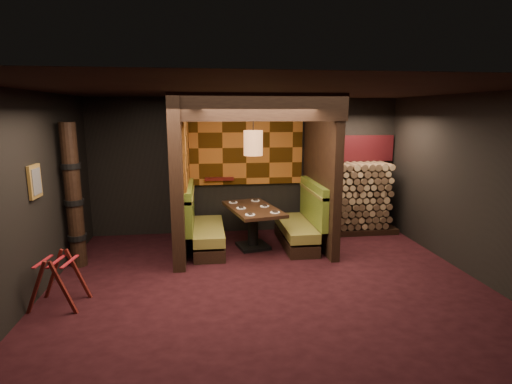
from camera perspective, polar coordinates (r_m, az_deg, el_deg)
The scene contains 23 objects.
floor at distance 6.26m, azimuth 1.59°, elevation -12.85°, with size 6.50×5.50×0.02m, color black.
ceiling at distance 5.72m, azimuth 1.76°, elevation 14.42°, with size 6.50×5.50×0.02m, color black.
wall_back at distance 8.52m, azimuth -1.28°, elevation 3.73°, with size 6.50×0.02×2.85m, color black.
wall_front at distance 3.22m, azimuth 9.60°, elevation -9.34°, with size 6.50×0.02×2.85m, color black.
wall_left at distance 6.21m, azimuth -29.57°, elevation -0.62°, with size 0.02×5.50×2.85m, color black.
wall_right at distance 7.10m, azimuth 28.63°, elevation 0.80°, with size 0.02×5.50×2.85m, color black.
partition_left at distance 7.38m, azimuth -10.81°, elevation 2.35°, with size 0.20×2.20×2.85m, color black.
partition_right at distance 7.74m, azimuth 9.20°, elevation 2.82°, with size 0.15×2.10×2.85m, color black.
header_beam at distance 6.40m, azimuth 0.49°, elevation 12.03°, with size 2.85×0.18×0.44m, color black.
tapa_back_panel at distance 8.42m, azimuth -1.43°, elevation 6.35°, with size 2.40×0.06×1.55m, color #AE5F20.
tapa_side_panel at distance 7.50m, azimuth -9.94°, elevation 5.80°, with size 0.04×1.85×1.45m, color #AE5F20.
lacquer_shelf at distance 8.40m, azimuth -5.27°, elevation 1.89°, with size 0.60×0.12×0.07m, color #52120E.
booth_bench_left at distance 7.60m, azimuth -7.59°, elevation -5.23°, with size 0.68×1.60×1.14m.
booth_bench_right at distance 7.82m, azimuth 6.47°, elevation -4.72°, with size 0.68×1.60×1.14m.
dining_table at distance 7.57m, azimuth -0.43°, elevation -3.95°, with size 1.12×1.64×0.79m.
place_settings at distance 7.51m, azimuth -0.43°, elevation -2.14°, with size 0.86×1.28×0.03m.
pendant_lamp at distance 7.27m, azimuth -0.40°, elevation 7.02°, with size 0.35×0.35×1.07m.
framed_picture at distance 6.25m, azimuth -29.03°, elevation 1.32°, with size 0.05×0.36×0.46m.
luggage_rack at distance 6.04m, azimuth -26.44°, elevation -11.02°, with size 0.75×0.57×0.76m.
totem_column at distance 7.20m, azimuth -24.62°, elevation -0.65°, with size 0.31×0.31×2.40m.
firewood_stack at distance 8.79m, azimuth 14.02°, elevation -0.84°, with size 1.73×0.70×1.50m.
mosaic_header at distance 8.94m, azimuth 13.57°, elevation 6.07°, with size 1.83×0.10×0.56m, color maroon.
bay_front_post at distance 8.01m, azimuth 9.29°, elevation 3.10°, with size 0.08×0.08×2.85m, color black.
Camera 1 is at (-0.91, -5.63, 2.55)m, focal length 28.00 mm.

